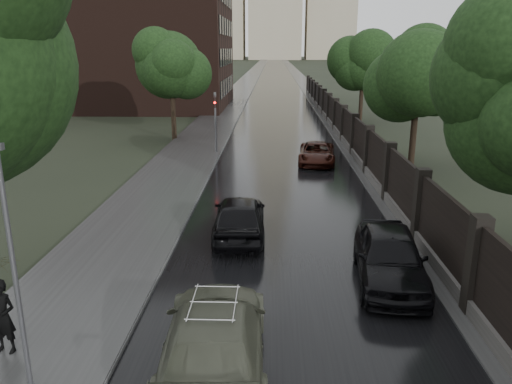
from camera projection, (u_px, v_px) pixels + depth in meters
name	position (u px, v px, depth m)	size (l,w,h in m)	color
road	(275.00, 66.00, 190.79)	(8.00, 420.00, 0.02)	black
sidewalk_left	(260.00, 66.00, 190.96)	(4.00, 420.00, 0.16)	#2D2D2D
verge_right	(290.00, 66.00, 190.60)	(3.00, 420.00, 0.08)	#2D2D2D
fence_right	(340.00, 124.00, 38.71)	(0.45, 75.72, 2.70)	#383533
tree_left_far	(171.00, 69.00, 36.01)	(4.25, 4.25, 7.39)	black
tree_right_b	(418.00, 80.00, 27.90)	(4.08, 4.08, 7.01)	black
tree_right_c	(363.00, 68.00, 45.18)	(4.08, 4.08, 7.01)	black
lamp_post	(14.00, 272.00, 9.28)	(0.25, 0.12, 5.11)	#59595E
traffic_light	(215.00, 118.00, 31.88)	(0.16, 0.32, 4.00)	#59595E
brick_building	(120.00, 17.00, 56.13)	(24.00, 18.00, 20.00)	black
volga_sedan	(215.00, 337.00, 10.58)	(2.19, 5.39, 1.56)	#4D5040
hatchback_left	(239.00, 216.00, 18.18)	(1.85, 4.60, 1.57)	black
car_right_near	(390.00, 256.00, 14.61)	(1.92, 4.77, 1.62)	black
car_right_far	(317.00, 153.00, 29.79)	(2.08, 4.52, 1.26)	black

